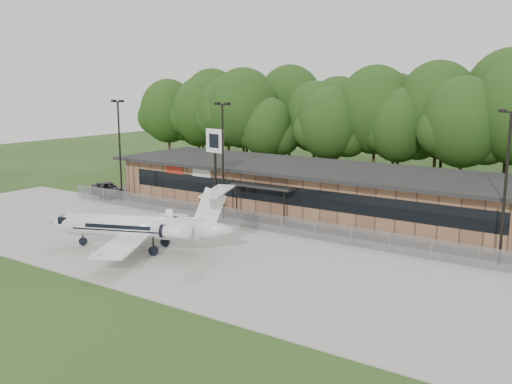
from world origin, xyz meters
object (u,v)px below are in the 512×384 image
Objects in this scene: business_jet at (142,228)px; pole_sign at (215,150)px; suv at (108,190)px; terminal at (314,188)px.

pole_sign reaches higher than business_jet.
suv is 16.32m from pole_sign.
terminal is at bearing -48.60° from suv.
terminal reaches higher than suv.
suv is at bearing -163.76° from terminal.
business_jet is at bearing -101.54° from terminal.
suv is at bearing -174.15° from pole_sign.
business_jet is (-3.76, -18.43, -0.47)m from terminal.
pole_sign is (-6.09, -7.14, 3.86)m from terminal.
pole_sign reaches higher than terminal.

